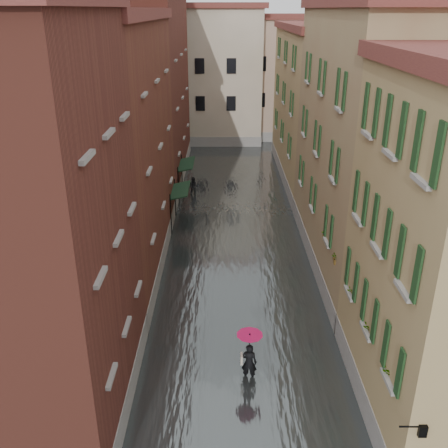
{
  "coord_description": "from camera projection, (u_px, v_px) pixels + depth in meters",
  "views": [
    {
      "loc": [
        -0.76,
        -15.66,
        12.95
      ],
      "look_at": [
        -0.73,
        7.36,
        3.0
      ],
      "focal_mm": 40.0,
      "sensor_mm": 36.0,
      "label": 1
    }
  ],
  "objects": [
    {
      "name": "wall_lantern",
      "position": [
        421.0,
        429.0,
        12.82
      ],
      "size": [
        0.71,
        0.22,
        0.35
      ],
      "color": "black",
      "rests_on": "ground"
    },
    {
      "name": "awning_near",
      "position": [
        180.0,
        191.0,
        31.17
      ],
      "size": [
        1.09,
        2.98,
        2.8
      ],
      "color": "#15301D",
      "rests_on": "ground"
    },
    {
      "name": "building_left_mid",
      "position": [
        101.0,
        153.0,
        25.29
      ],
      "size": [
        6.0,
        14.0,
        12.5
      ],
      "primitive_type": "cube",
      "color": "brown",
      "rests_on": "ground"
    },
    {
      "name": "window_planters",
      "position": [
        353.0,
        283.0,
        18.71
      ],
      "size": [
        0.59,
        10.57,
        0.84
      ],
      "color": "#A15B34",
      "rests_on": "ground"
    },
    {
      "name": "building_right_far",
      "position": [
        322.0,
        108.0,
        39.28
      ],
      "size": [
        6.0,
        16.0,
        11.5
      ],
      "primitive_type": "cube",
      "color": "#977D4E",
      "rests_on": "ground"
    },
    {
      "name": "floodwater",
      "position": [
        235.0,
        231.0,
        31.41
      ],
      "size": [
        10.0,
        60.0,
        0.2
      ],
      "primitive_type": "cube",
      "color": "#3E4445",
      "rests_on": "ground"
    },
    {
      "name": "building_right_mid",
      "position": [
        377.0,
        148.0,
        25.21
      ],
      "size": [
        6.0,
        14.0,
        13.0
      ],
      "primitive_type": "cube",
      "color": "#94825A",
      "rests_on": "ground"
    },
    {
      "name": "building_end_cream",
      "position": [
        202.0,
        76.0,
        51.82
      ],
      "size": [
        12.0,
        9.0,
        13.0
      ],
      "primitive_type": "cube",
      "color": "beige",
      "rests_on": "ground"
    },
    {
      "name": "building_left_far",
      "position": [
        143.0,
        92.0,
        38.76
      ],
      "size": [
        6.0,
        16.0,
        14.0
      ],
      "primitive_type": "cube",
      "color": "brown",
      "rests_on": "ground"
    },
    {
      "name": "awning_far",
      "position": [
        186.0,
        165.0,
        36.41
      ],
      "size": [
        1.09,
        3.3,
        2.8
      ],
      "color": "#15301D",
      "rests_on": "ground"
    },
    {
      "name": "building_left_near",
      "position": [
        18.0,
        241.0,
        15.09
      ],
      "size": [
        6.0,
        8.0,
        13.0
      ],
      "primitive_type": "cube",
      "color": "brown",
      "rests_on": "ground"
    },
    {
      "name": "pedestrian_far",
      "position": [
        194.0,
        187.0,
        37.11
      ],
      "size": [
        0.77,
        0.63,
        1.5
      ],
      "primitive_type": "imported",
      "rotation": [
        0.0,
        0.0,
        0.08
      ],
      "color": "black",
      "rests_on": "ground"
    },
    {
      "name": "pedestrian_main",
      "position": [
        249.0,
        352.0,
        18.44
      ],
      "size": [
        0.98,
        0.98,
        2.06
      ],
      "color": "black",
      "rests_on": "ground"
    },
    {
      "name": "building_end_pink",
      "position": [
        286.0,
        79.0,
        53.86
      ],
      "size": [
        10.0,
        9.0,
        12.0
      ],
      "primitive_type": "cube",
      "color": "tan",
      "rests_on": "ground"
    },
    {
      "name": "ground",
      "position": [
        243.0,
        369.0,
        19.52
      ],
      "size": [
        120.0,
        120.0,
        0.0
      ],
      "primitive_type": "plane",
      "color": "#58595B",
      "rests_on": "ground"
    }
  ]
}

